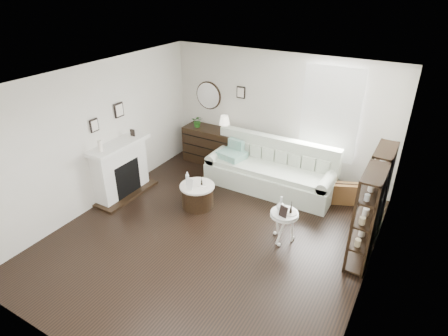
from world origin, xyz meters
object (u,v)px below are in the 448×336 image
Objects in this scene: drum_table at (198,195)px; dresser at (211,146)px; sofa at (271,172)px; pedestal_table at (284,215)px.

dresser is at bearing 114.11° from drum_table.
pedestal_table is at bearing -59.60° from sofa.
pedestal_table is (1.84, -0.16, 0.28)m from drum_table.
dresser is 1.91× the size of drum_table.
sofa is 4.71× the size of pedestal_table.
sofa is 3.98× the size of drum_table.
drum_table is 1.18× the size of pedestal_table.
pedestal_table reaches higher than drum_table.
sofa is at bearing -12.64° from dresser.
sofa is at bearing 120.40° from pedestal_table.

